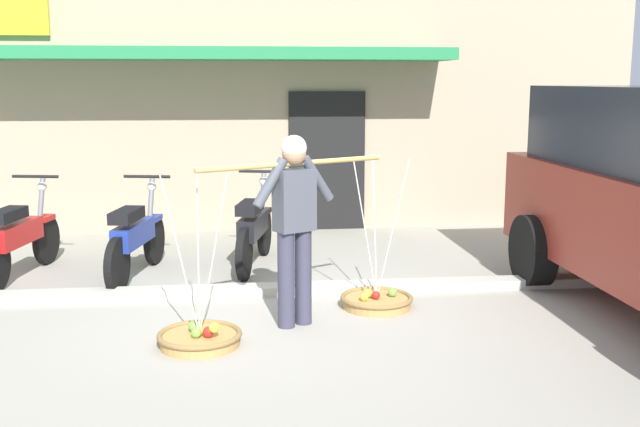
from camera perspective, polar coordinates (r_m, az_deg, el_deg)
The scene contains 9 objects.
ground_plane at distance 7.06m, azimuth -3.36°, elevation -7.74°, with size 90.00×90.00×0.00m, color #9E998C.
sidewalk_curb at distance 7.71m, azimuth -3.63°, elevation -5.80°, with size 20.00×0.24×0.10m, color #BAB4A5.
fruit_vendor at distance 6.55m, azimuth -1.95°, elevation -0.29°, with size 1.66×0.93×1.70m.
fruit_basket_left_side at distance 6.34m, azimuth -9.10°, elevation -9.23°, with size 0.70×0.70×1.45m.
fruit_basket_right_side at distance 7.30m, azimuth 4.31°, elevation -6.55°, with size 0.70×0.70×1.45m.
motorcycle_nearest_shop at distance 8.88m, azimuth -21.82°, elevation -1.72°, with size 0.56×1.80×1.09m.
motorcycle_second_in_row at distance 8.48m, azimuth -13.81°, elevation -1.81°, with size 0.57×1.80×1.09m.
motorcycle_third_in_row at distance 8.75m, azimuth -5.01°, elevation -1.18°, with size 0.59×1.80×1.09m.
storefront_building at distance 13.29m, azimuth -9.28°, elevation 9.72°, with size 13.00×6.00×4.20m.
Camera 1 is at (-0.33, -6.71, 2.16)m, focal length 42.22 mm.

